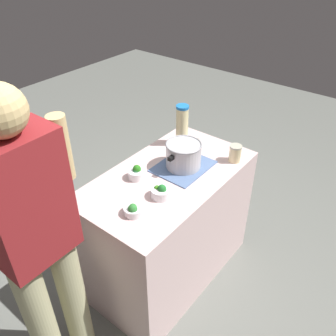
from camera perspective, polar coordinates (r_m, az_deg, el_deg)
name	(u,v)px	position (r m, az deg, el deg)	size (l,w,h in m)	color
ground_plane	(168,268)	(2.78, 0.00, -15.79)	(8.00, 8.00, 0.00)	slate
counter_slab	(168,226)	(2.46, 0.00, -9.33)	(1.15, 0.64, 0.87)	beige
dish_cloth	(183,166)	(2.25, 2.45, 0.27)	(0.36, 0.29, 0.01)	slate
cooking_pot	(184,155)	(2.20, 2.51, 2.17)	(0.30, 0.23, 0.16)	#B7B7BC
lemonade_pitcher	(182,125)	(2.43, 2.27, 6.90)	(0.09, 0.09, 0.29)	beige
mason_jar	(235,153)	(2.32, 10.71, 2.32)	(0.08, 0.08, 0.11)	beige
broccoli_bowl_front	(133,210)	(1.89, -5.56, -6.69)	(0.11, 0.11, 0.07)	silver
broccoli_bowl_center	(136,173)	(2.14, -5.08, -0.82)	(0.10, 0.10, 0.09)	silver
broccoli_bowl_back	(161,192)	(1.99, -1.16, -3.84)	(0.11, 0.11, 0.08)	silver
person_cook	(39,246)	(1.73, -19.98, -11.73)	(0.50, 0.20, 1.72)	tan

